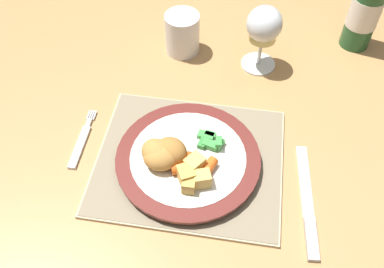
{
  "coord_description": "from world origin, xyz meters",
  "views": [
    {
      "loc": [
        0.09,
        -0.5,
        1.35
      ],
      "look_at": [
        0.02,
        -0.05,
        0.78
      ],
      "focal_mm": 40.0,
      "sensor_mm": 36.0,
      "label": 1
    }
  ],
  "objects_px": {
    "dining_table": "(186,150)",
    "bottle": "(368,2)",
    "drinking_cup": "(182,33)",
    "table_knife": "(308,209)",
    "dinner_plate": "(188,159)",
    "wine_glass": "(264,28)",
    "fork": "(81,142)"
  },
  "relations": [
    {
      "from": "dining_table",
      "to": "bottle",
      "type": "xyz_separation_m",
      "value": [
        0.32,
        0.29,
        0.18
      ]
    },
    {
      "from": "bottle",
      "to": "drinking_cup",
      "type": "distance_m",
      "value": 0.38
    },
    {
      "from": "table_knife",
      "to": "dining_table",
      "type": "bearing_deg",
      "value": 147.07
    },
    {
      "from": "dinner_plate",
      "to": "wine_glass",
      "type": "relative_size",
      "value": 1.76
    },
    {
      "from": "fork",
      "to": "drinking_cup",
      "type": "height_order",
      "value": "drinking_cup"
    },
    {
      "from": "drinking_cup",
      "to": "dinner_plate",
      "type": "bearing_deg",
      "value": -78.48
    },
    {
      "from": "dining_table",
      "to": "fork",
      "type": "xyz_separation_m",
      "value": [
        -0.18,
        -0.07,
        0.08
      ]
    },
    {
      "from": "fork",
      "to": "wine_glass",
      "type": "bearing_deg",
      "value": 40.72
    },
    {
      "from": "dinner_plate",
      "to": "table_knife",
      "type": "xyz_separation_m",
      "value": [
        0.2,
        -0.06,
        -0.01
      ]
    },
    {
      "from": "fork",
      "to": "dining_table",
      "type": "bearing_deg",
      "value": 21.79
    },
    {
      "from": "table_knife",
      "to": "bottle",
      "type": "relative_size",
      "value": 0.77
    },
    {
      "from": "dining_table",
      "to": "wine_glass",
      "type": "xyz_separation_m",
      "value": [
        0.12,
        0.19,
        0.17
      ]
    },
    {
      "from": "table_knife",
      "to": "drinking_cup",
      "type": "xyz_separation_m",
      "value": [
        -0.26,
        0.35,
        0.04
      ]
    },
    {
      "from": "wine_glass",
      "to": "drinking_cup",
      "type": "bearing_deg",
      "value": 172.37
    },
    {
      "from": "table_knife",
      "to": "wine_glass",
      "type": "distance_m",
      "value": 0.36
    },
    {
      "from": "wine_glass",
      "to": "dinner_plate",
      "type": "bearing_deg",
      "value": -110.63
    },
    {
      "from": "bottle",
      "to": "dining_table",
      "type": "bearing_deg",
      "value": -138.42
    },
    {
      "from": "drinking_cup",
      "to": "table_knife",
      "type": "bearing_deg",
      "value": -53.29
    },
    {
      "from": "wine_glass",
      "to": "bottle",
      "type": "bearing_deg",
      "value": 26.53
    },
    {
      "from": "bottle",
      "to": "dinner_plate",
      "type": "bearing_deg",
      "value": -129.13
    },
    {
      "from": "dining_table",
      "to": "bottle",
      "type": "bearing_deg",
      "value": 41.58
    },
    {
      "from": "dinner_plate",
      "to": "drinking_cup",
      "type": "height_order",
      "value": "drinking_cup"
    },
    {
      "from": "fork",
      "to": "drinking_cup",
      "type": "xyz_separation_m",
      "value": [
        0.14,
        0.28,
        0.04
      ]
    },
    {
      "from": "fork",
      "to": "drinking_cup",
      "type": "distance_m",
      "value": 0.31
    },
    {
      "from": "dining_table",
      "to": "table_knife",
      "type": "distance_m",
      "value": 0.27
    },
    {
      "from": "dinner_plate",
      "to": "bottle",
      "type": "height_order",
      "value": "bottle"
    },
    {
      "from": "dinner_plate",
      "to": "drinking_cup",
      "type": "bearing_deg",
      "value": 101.52
    },
    {
      "from": "drinking_cup",
      "to": "wine_glass",
      "type": "bearing_deg",
      "value": -7.63
    },
    {
      "from": "wine_glass",
      "to": "bottle",
      "type": "relative_size",
      "value": 0.51
    },
    {
      "from": "dining_table",
      "to": "drinking_cup",
      "type": "bearing_deg",
      "value": 101.2
    },
    {
      "from": "table_knife",
      "to": "wine_glass",
      "type": "xyz_separation_m",
      "value": [
        -0.1,
        0.33,
        0.09
      ]
    },
    {
      "from": "fork",
      "to": "table_knife",
      "type": "height_order",
      "value": "table_knife"
    }
  ]
}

